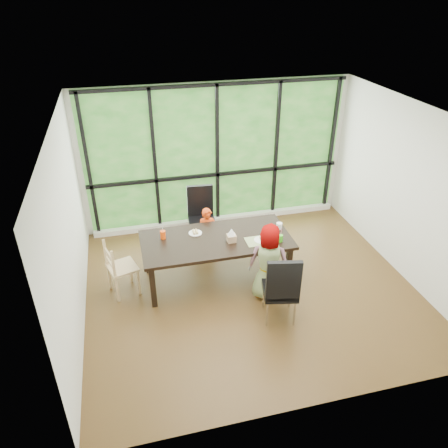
{
  "coord_description": "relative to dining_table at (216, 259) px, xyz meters",
  "views": [
    {
      "loc": [
        -1.7,
        -5.11,
        4.23
      ],
      "look_at": [
        -0.36,
        0.25,
        1.05
      ],
      "focal_mm": 34.46,
      "sensor_mm": 36.0,
      "label": 1
    }
  ],
  "objects": [
    {
      "name": "crepe_rolls_near",
      "position": [
        0.65,
        -0.22,
        0.41
      ],
      "size": [
        0.05,
        0.12,
        0.04
      ],
      "primitive_type": null,
      "color": "tan",
      "rests_on": "plate_near"
    },
    {
      "name": "plate_far",
      "position": [
        -0.28,
        0.23,
        0.38
      ],
      "size": [
        0.21,
        0.21,
        0.01
      ],
      "primitive_type": "cylinder",
      "color": "white",
      "rests_on": "dining_table"
    },
    {
      "name": "white_mug",
      "position": [
        1.05,
        0.06,
        0.42
      ],
      "size": [
        0.1,
        0.1,
        0.1
      ],
      "primitive_type": "cylinder",
      "color": "white",
      "rests_on": "dining_table"
    },
    {
      "name": "foliage_backdrop",
      "position": [
        0.46,
        1.88,
        0.98
      ],
      "size": [
        4.8,
        0.02,
        2.65
      ],
      "primitive_type": "cube",
      "color": "#1C5018",
      "rests_on": "back_wall"
    },
    {
      "name": "orange_cup",
      "position": [
        -0.79,
        0.2,
        0.44
      ],
      "size": [
        0.08,
        0.08,
        0.13
      ],
      "primitive_type": "cylinder",
      "color": "#FF4C0C",
      "rests_on": "dining_table"
    },
    {
      "name": "straw_pink",
      "position": [
        0.93,
        -0.31,
        0.53
      ],
      "size": [
        0.01,
        0.04,
        0.2
      ],
      "primitive_type": "cylinder",
      "rotation": [
        0.14,
        0.0,
        0.0
      ],
      "color": "pink",
      "rests_on": "green_cup"
    },
    {
      "name": "window_mullions",
      "position": [
        0.46,
        1.84,
        0.98
      ],
      "size": [
        4.8,
        0.06,
        2.65
      ],
      "primitive_type": null,
      "color": "black",
      "rests_on": "back_wall"
    },
    {
      "name": "chair_end_beech",
      "position": [
        -1.45,
        0.02,
        0.08
      ],
      "size": [
        0.51,
        0.52,
        0.9
      ],
      "primitive_type": "cube",
      "rotation": [
        0.0,
        0.0,
        1.87
      ],
      "color": "tan",
      "rests_on": "ground"
    },
    {
      "name": "back_wall",
      "position": [
        0.46,
        1.9,
        0.98
      ],
      "size": [
        5.0,
        0.0,
        5.0
      ],
      "primitive_type": "plane",
      "rotation": [
        1.57,
        0.0,
        0.0
      ],
      "color": "silver",
      "rests_on": "ground"
    },
    {
      "name": "ground",
      "position": [
        0.46,
        -0.35,
        -0.38
      ],
      "size": [
        5.0,
        5.0,
        0.0
      ],
      "primitive_type": "plane",
      "color": "black",
      "rests_on": "ground"
    },
    {
      "name": "window_sill",
      "position": [
        0.46,
        1.8,
        -0.33
      ],
      "size": [
        4.8,
        0.12,
        0.1
      ],
      "primitive_type": "cube",
      "color": "silver",
      "rests_on": "ground"
    },
    {
      "name": "tissue_box",
      "position": [
        0.21,
        -0.13,
        0.43
      ],
      "size": [
        0.13,
        0.13,
        0.11
      ],
      "primitive_type": "cube",
      "color": "tan",
      "rests_on": "dining_table"
    },
    {
      "name": "straw_white",
      "position": [
        -0.79,
        0.2,
        0.55
      ],
      "size": [
        0.01,
        0.04,
        0.2
      ],
      "primitive_type": "cylinder",
      "rotation": [
        0.14,
        0.0,
        0.0
      ],
      "color": "white",
      "rests_on": "orange_cup"
    },
    {
      "name": "placemat",
      "position": [
        0.61,
        -0.23,
        0.38
      ],
      "size": [
        0.39,
        0.29,
        0.01
      ],
      "primitive_type": "cube",
      "color": "tan",
      "rests_on": "dining_table"
    },
    {
      "name": "child_older",
      "position": [
        0.68,
        -0.6,
        0.24
      ],
      "size": [
        0.7,
        0.59,
        1.22
      ],
      "primitive_type": "imported",
      "rotation": [
        0.0,
        0.0,
        2.75
      ],
      "color": "slate",
      "rests_on": "ground"
    },
    {
      "name": "dining_table",
      "position": [
        0.0,
        0.0,
        0.0
      ],
      "size": [
        2.38,
        1.29,
        0.75
      ],
      "primitive_type": "cube",
      "rotation": [
        0.0,
        0.0,
        0.1
      ],
      "color": "black",
      "rests_on": "ground"
    },
    {
      "name": "chair_interior_leather",
      "position": [
        0.65,
        -1.09,
        0.17
      ],
      "size": [
        0.54,
        0.54,
        1.08
      ],
      "primitive_type": "cube",
      "rotation": [
        0.0,
        0.0,
        2.93
      ],
      "color": "black",
      "rests_on": "ground"
    },
    {
      "name": "child_toddler",
      "position": [
        0.0,
        0.65,
        0.09
      ],
      "size": [
        0.36,
        0.26,
        0.93
      ],
      "primitive_type": "imported",
      "rotation": [
        0.0,
        0.0,
        -0.12
      ],
      "color": "red",
      "rests_on": "ground"
    },
    {
      "name": "crepe_rolls_far",
      "position": [
        -0.28,
        0.23,
        0.41
      ],
      "size": [
        0.1,
        0.12,
        0.04
      ],
      "primitive_type": null,
      "color": "tan",
      "rests_on": "plate_far"
    },
    {
      "name": "tissue",
      "position": [
        0.21,
        -0.13,
        0.54
      ],
      "size": [
        0.12,
        0.12,
        0.11
      ],
      "primitive_type": "cone",
      "color": "white",
      "rests_on": "tissue_box"
    },
    {
      "name": "green_cup",
      "position": [
        0.93,
        -0.31,
        0.43
      ],
      "size": [
        0.07,
        0.07,
        0.11
      ],
      "primitive_type": "cylinder",
      "color": "#41C31E",
      "rests_on": "dining_table"
    },
    {
      "name": "chair_window_leather",
      "position": [
        -0.02,
        1.07,
        0.17
      ],
      "size": [
        0.5,
        0.5,
        1.08
      ],
      "primitive_type": "cube",
      "rotation": [
        0.0,
        0.0,
        -0.08
      ],
      "color": "black",
      "rests_on": "ground"
    },
    {
      "name": "plate_near",
      "position": [
        0.65,
        -0.22,
        0.38
      ],
      "size": [
        0.22,
        0.22,
        0.01
      ],
      "primitive_type": "cylinder",
      "color": "white",
      "rests_on": "dining_table"
    }
  ]
}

